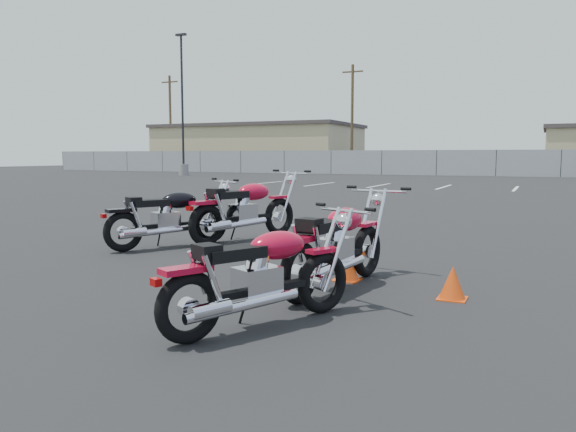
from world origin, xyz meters
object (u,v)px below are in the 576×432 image
at_px(motorcycle_front_red, 245,209).
at_px(motorcycle_second_black, 168,217).
at_px(motorcycle_third_red, 337,245).
at_px(motorcycle_rear_red, 262,275).

xyz_separation_m(motorcycle_front_red, motorcycle_second_black, (-0.74, -1.10, -0.05)).
distance_m(motorcycle_front_red, motorcycle_second_black, 1.33).
xyz_separation_m(motorcycle_third_red, motorcycle_rear_red, (-0.11, -1.52, -0.04)).
height_order(motorcycle_front_red, motorcycle_rear_red, motorcycle_front_red).
relative_size(motorcycle_front_red, motorcycle_second_black, 1.15).
distance_m(motorcycle_front_red, motorcycle_rear_red, 4.80).
bearing_deg(motorcycle_front_red, motorcycle_third_red, -45.39).
xyz_separation_m(motorcycle_front_red, motorcycle_rear_red, (2.45, -4.13, -0.09)).
bearing_deg(motorcycle_rear_red, motorcycle_second_black, 136.57).
relative_size(motorcycle_third_red, motorcycle_rear_red, 1.13).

